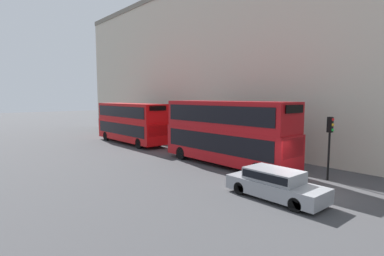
% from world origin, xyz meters
% --- Properties ---
extents(ground_plane, '(200.00, 200.00, 0.00)m').
position_xyz_m(ground_plane, '(0.00, 0.00, 0.00)').
color(ground_plane, '#424244').
extents(building_facade, '(1.10, 80.00, 16.87)m').
position_xyz_m(building_facade, '(7.00, 0.00, 8.74)').
color(building_facade, beige).
rests_on(building_facade, ground).
extents(bus_leading, '(2.59, 10.57, 4.58)m').
position_xyz_m(bus_leading, '(1.60, 6.62, 2.52)').
color(bus_leading, '#A80F14').
rests_on(bus_leading, ground).
extents(bus_second_in_queue, '(2.59, 10.37, 4.20)m').
position_xyz_m(bus_second_in_queue, '(1.60, 20.30, 2.32)').
color(bus_second_in_queue, '#B20C0F').
rests_on(bus_second_in_queue, ground).
extents(car_dark_sedan, '(1.82, 4.78, 1.42)m').
position_xyz_m(car_dark_sedan, '(-1.80, 0.29, 0.75)').
color(car_dark_sedan, gray).
rests_on(car_dark_sedan, ground).
extents(traffic_light, '(0.30, 0.36, 3.73)m').
position_xyz_m(traffic_light, '(3.33, 0.09, 2.69)').
color(traffic_light, black).
rests_on(traffic_light, ground).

